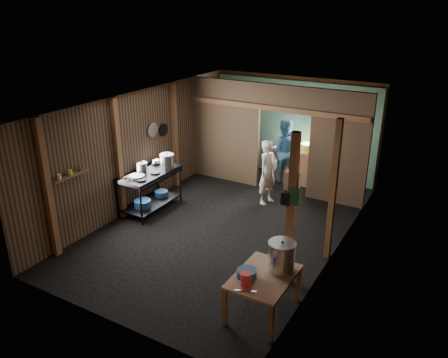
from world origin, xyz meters
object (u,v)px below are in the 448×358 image
Objects in this scene: gas_range at (150,191)px; stock_pot at (282,257)px; yellow_tub at (308,148)px; stove_pot_large at (167,161)px; pink_bucket at (246,279)px; prep_table at (263,294)px; cook at (268,172)px.

stock_pot reaches higher than gas_range.
yellow_tub is at bearing 105.64° from stock_pot.
stove_pot_large is 4.41m from pink_bucket.
gas_range is 3.15× the size of stock_pot.
pink_bucket is at bearing -39.06° from stove_pot_large.
prep_table is 0.55m from pink_bucket.
stock_pot is at bearing -74.36° from yellow_tub.
pink_bucket is at bearing -78.75° from yellow_tub.
gas_range is at bearing 151.79° from prep_table.
stock_pot is (3.69, -2.18, -0.17)m from stove_pot_large.
prep_table is at bearing 69.36° from pink_bucket.
gas_range is 3.96× the size of yellow_tub.
prep_table is at bearing -120.34° from stock_pot.
cook reaches higher than stock_pot.
pink_bucket is (3.59, -2.32, 0.30)m from gas_range.
cook reaches higher than pink_bucket.
pink_bucket is 5.61m from yellow_tub.
stock_pot is (3.86, -1.73, 0.43)m from gas_range.
pink_bucket is at bearing -115.15° from stock_pot.
pink_bucket is at bearing -110.64° from prep_table.
cook reaches higher than stove_pot_large.
yellow_tub is at bearing 51.91° from gas_range.
pink_bucket is (3.42, -2.77, -0.29)m from stove_pot_large.
gas_range is at bearing 155.93° from stock_pot.
yellow_tub reaches higher than gas_range.
stove_pot_large reaches higher than yellow_tub.
yellow_tub is (-1.22, 5.17, 0.63)m from prep_table.
yellow_tub is at bearing 49.59° from stove_pot_large.
prep_table is 2.88× the size of yellow_tub.
stock_pot is 5.09m from yellow_tub.
gas_range is 4.21m from prep_table.
prep_table is at bearing -28.21° from gas_range.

